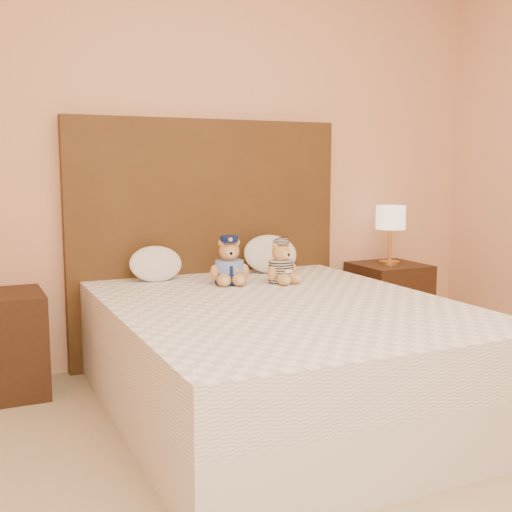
{
  "coord_description": "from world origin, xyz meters",
  "views": [
    {
      "loc": [
        -1.41,
        -1.56,
        1.2
      ],
      "look_at": [
        -0.01,
        1.45,
        0.75
      ],
      "focal_mm": 45.0,
      "sensor_mm": 36.0,
      "label": 1
    }
  ],
  "objects_px": {
    "lamp": "(391,220)",
    "pillow_left": "(156,262)",
    "nightstand_left": "(0,345)",
    "pillow_right": "(270,252)",
    "nightstand_right": "(388,303)",
    "teddy_prisoner": "(281,262)",
    "teddy_police": "(229,260)",
    "bed": "(280,356)"
  },
  "relations": [
    {
      "from": "pillow_right",
      "to": "bed",
      "type": "bearing_deg",
      "value": -113.19
    },
    {
      "from": "bed",
      "to": "nightstand_right",
      "type": "bearing_deg",
      "value": 32.62
    },
    {
      "from": "bed",
      "to": "pillow_left",
      "type": "relative_size",
      "value": 6.4
    },
    {
      "from": "teddy_police",
      "to": "teddy_prisoner",
      "type": "height_order",
      "value": "teddy_police"
    },
    {
      "from": "pillow_left",
      "to": "pillow_right",
      "type": "xyz_separation_m",
      "value": [
        0.74,
        0.0,
        0.02
      ]
    },
    {
      "from": "nightstand_right",
      "to": "pillow_right",
      "type": "relative_size",
      "value": 1.52
    },
    {
      "from": "lamp",
      "to": "pillow_left",
      "type": "bearing_deg",
      "value": 178.95
    },
    {
      "from": "nightstand_left",
      "to": "lamp",
      "type": "distance_m",
      "value": 2.56
    },
    {
      "from": "lamp",
      "to": "pillow_left",
      "type": "height_order",
      "value": "lamp"
    },
    {
      "from": "lamp",
      "to": "pillow_left",
      "type": "xyz_separation_m",
      "value": [
        -1.64,
        0.03,
        -0.19
      ]
    },
    {
      "from": "bed",
      "to": "pillow_left",
      "type": "xyz_separation_m",
      "value": [
        -0.39,
        0.83,
        0.39
      ]
    },
    {
      "from": "nightstand_left",
      "to": "bed",
      "type": "bearing_deg",
      "value": -32.62
    },
    {
      "from": "nightstand_left",
      "to": "nightstand_right",
      "type": "distance_m",
      "value": 2.5
    },
    {
      "from": "nightstand_left",
      "to": "lamp",
      "type": "relative_size",
      "value": 1.38
    },
    {
      "from": "teddy_prisoner",
      "to": "nightstand_right",
      "type": "bearing_deg",
      "value": 5.73
    },
    {
      "from": "nightstand_right",
      "to": "teddy_police",
      "type": "bearing_deg",
      "value": -169.04
    },
    {
      "from": "nightstand_right",
      "to": "pillow_right",
      "type": "xyz_separation_m",
      "value": [
        -0.89,
        0.03,
        0.4
      ]
    },
    {
      "from": "pillow_left",
      "to": "bed",
      "type": "bearing_deg",
      "value": -64.95
    },
    {
      "from": "teddy_police",
      "to": "pillow_right",
      "type": "distance_m",
      "value": 0.49
    },
    {
      "from": "nightstand_right",
      "to": "lamp",
      "type": "xyz_separation_m",
      "value": [
        -0.0,
        0.0,
        0.57
      ]
    },
    {
      "from": "lamp",
      "to": "bed",
      "type": "bearing_deg",
      "value": -147.38
    },
    {
      "from": "teddy_prisoner",
      "to": "lamp",
      "type": "bearing_deg",
      "value": 5.73
    },
    {
      "from": "bed",
      "to": "pillow_right",
      "type": "relative_size",
      "value": 5.52
    },
    {
      "from": "nightstand_right",
      "to": "teddy_police",
      "type": "height_order",
      "value": "teddy_police"
    },
    {
      "from": "teddy_police",
      "to": "nightstand_left",
      "type": "bearing_deg",
      "value": -178.22
    },
    {
      "from": "nightstand_left",
      "to": "teddy_police",
      "type": "relative_size",
      "value": 2.03
    },
    {
      "from": "nightstand_right",
      "to": "lamp",
      "type": "height_order",
      "value": "lamp"
    },
    {
      "from": "lamp",
      "to": "pillow_right",
      "type": "distance_m",
      "value": 0.91
    },
    {
      "from": "lamp",
      "to": "pillow_right",
      "type": "xyz_separation_m",
      "value": [
        -0.89,
        0.03,
        -0.17
      ]
    },
    {
      "from": "nightstand_right",
      "to": "lamp",
      "type": "bearing_deg",
      "value": 180.0
    },
    {
      "from": "teddy_police",
      "to": "pillow_right",
      "type": "xyz_separation_m",
      "value": [
        0.4,
        0.28,
        -0.01
      ]
    },
    {
      "from": "pillow_left",
      "to": "pillow_right",
      "type": "bearing_deg",
      "value": 0.0
    },
    {
      "from": "bed",
      "to": "teddy_police",
      "type": "height_order",
      "value": "teddy_police"
    },
    {
      "from": "nightstand_left",
      "to": "pillow_right",
      "type": "distance_m",
      "value": 1.66
    },
    {
      "from": "bed",
      "to": "teddy_prisoner",
      "type": "xyz_separation_m",
      "value": [
        0.24,
        0.46,
        0.4
      ]
    },
    {
      "from": "nightstand_left",
      "to": "nightstand_right",
      "type": "relative_size",
      "value": 1.0
    },
    {
      "from": "lamp",
      "to": "pillow_right",
      "type": "height_order",
      "value": "lamp"
    },
    {
      "from": "teddy_police",
      "to": "pillow_right",
      "type": "bearing_deg",
      "value": 48.68
    },
    {
      "from": "nightstand_right",
      "to": "pillow_left",
      "type": "height_order",
      "value": "pillow_left"
    },
    {
      "from": "nightstand_right",
      "to": "teddy_prisoner",
      "type": "bearing_deg",
      "value": -161.28
    },
    {
      "from": "lamp",
      "to": "nightstand_right",
      "type": "bearing_deg",
      "value": 0.0
    },
    {
      "from": "teddy_prisoner",
      "to": "pillow_left",
      "type": "distance_m",
      "value": 0.73
    }
  ]
}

